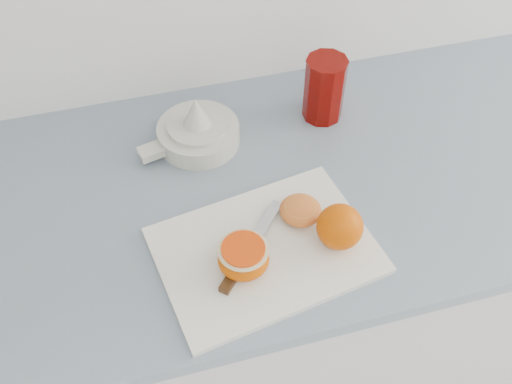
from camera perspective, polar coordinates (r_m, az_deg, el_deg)
counter at (r=1.44m, az=3.24°, el=-10.18°), size 2.31×0.64×0.89m
cutting_board at (r=0.96m, az=0.94°, el=-5.84°), size 0.39×0.31×0.01m
whole_orange at (r=0.94m, az=8.38°, el=-3.46°), size 0.08×0.08×0.08m
half_orange at (r=0.91m, az=-1.27°, el=-6.55°), size 0.08×0.08×0.05m
squeezed_shell at (r=0.98m, az=4.46°, el=-1.81°), size 0.07×0.07×0.03m
paring_knife at (r=0.93m, az=-1.47°, el=-7.00°), size 0.15×0.16×0.01m
citrus_juicer at (r=1.12m, az=-5.89°, el=6.09°), size 0.20×0.16×0.11m
red_tumbler at (r=1.16m, az=6.83°, el=10.01°), size 0.08×0.08×0.14m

